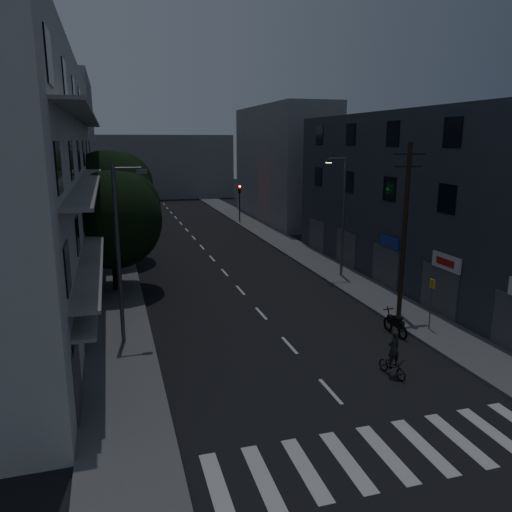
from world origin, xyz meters
TOP-DOWN VIEW (x-y plane):
  - ground at (0.00, 25.00)m, footprint 160.00×160.00m
  - sidewalk_left at (-7.50, 25.00)m, footprint 3.00×90.00m
  - sidewalk_right at (7.50, 25.00)m, footprint 3.00×90.00m
  - crosswalk at (-0.00, -2.00)m, footprint 10.90×3.00m
  - lane_markings at (0.00, 31.25)m, footprint 0.15×60.50m
  - building_left at (-11.98, 18.00)m, footprint 7.00×36.00m
  - building_right at (11.99, 14.00)m, footprint 6.19×28.00m
  - building_far_left at (-12.00, 48.00)m, footprint 6.00×20.00m
  - building_far_right at (12.00, 42.00)m, footprint 6.00×20.00m
  - building_far_end at (0.00, 70.00)m, footprint 24.00×8.00m
  - tree_near at (-7.40, 17.45)m, footprint 5.95×5.95m
  - tree_mid at (-7.57, 25.45)m, footprint 6.80×6.80m
  - tree_far at (-7.53, 34.93)m, footprint 5.27×5.27m
  - traffic_signal_far_right at (6.59, 41.16)m, footprint 0.28×0.37m
  - traffic_signal_far_left at (-6.54, 40.11)m, footprint 0.28×0.37m
  - street_lamp_left_near at (-7.21, 8.79)m, footprint 1.51×0.25m
  - street_lamp_right at (7.34, 16.58)m, footprint 1.51×0.25m
  - street_lamp_left_far at (-7.20, 30.04)m, footprint 1.51×0.25m
  - utility_pole at (6.88, 8.38)m, footprint 1.80×0.24m
  - bus_stop_sign at (7.20, 6.19)m, footprint 0.06×0.35m
  - motorcycle at (5.39, 6.33)m, footprint 0.56×1.95m
  - cyclist at (2.91, 2.49)m, footprint 0.81×1.59m

SIDE VIEW (x-z plane):
  - ground at x=0.00m, z-range 0.00..0.00m
  - crosswalk at x=0.00m, z-range 0.00..0.01m
  - lane_markings at x=0.00m, z-range 0.00..0.01m
  - sidewalk_left at x=-7.50m, z-range 0.00..0.15m
  - sidewalk_right at x=7.50m, z-range 0.00..0.15m
  - motorcycle at x=5.39m, z-range -0.13..1.12m
  - cyclist at x=2.91m, z-range -0.31..1.61m
  - bus_stop_sign at x=7.20m, z-range 0.63..3.15m
  - traffic_signal_far_right at x=6.59m, z-range 1.05..5.15m
  - traffic_signal_far_left at x=-6.54m, z-range 1.05..5.15m
  - tree_far at x=-7.53m, z-range 0.97..7.50m
  - street_lamp_left_near at x=-7.21m, z-range 0.60..8.60m
  - street_lamp_right at x=7.34m, z-range 0.60..8.60m
  - street_lamp_left_far at x=-7.20m, z-range 0.60..8.60m
  - tree_near at x=-7.40m, z-range 1.07..8.42m
  - utility_pole at x=6.88m, z-range 0.37..9.37m
  - building_far_end at x=0.00m, z-range 0.00..10.00m
  - tree_mid at x=-7.57m, z-range 1.20..9.56m
  - building_right at x=11.99m, z-range 0.00..11.00m
  - building_far_right at x=12.00m, z-range 0.00..13.00m
  - building_left at x=-11.98m, z-range -0.01..13.99m
  - building_far_left at x=-12.00m, z-range 0.00..16.00m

